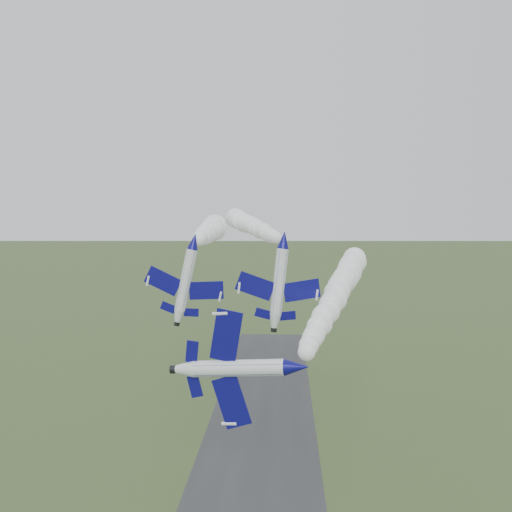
% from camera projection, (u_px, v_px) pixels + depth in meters
% --- Properties ---
extents(runway, '(24.00, 260.00, 0.04)m').
position_uv_depth(runway, '(253.00, 499.00, 94.55)').
color(runway, '#303033').
rests_on(runway, ground).
extents(jet_lead, '(5.33, 13.35, 11.02)m').
position_uv_depth(jet_lead, '(297.00, 367.00, 51.48)').
color(jet_lead, white).
extents(smoke_trail_jet_lead, '(18.73, 77.47, 5.16)m').
position_uv_depth(smoke_trail_jet_lead, '(340.00, 289.00, 92.32)').
color(smoke_trail_jet_lead, white).
extents(jet_pair_left, '(11.19, 13.75, 3.96)m').
position_uv_depth(jet_pair_left, '(194.00, 241.00, 81.71)').
color(jet_pair_left, white).
extents(smoke_trail_jet_pair_left, '(6.72, 52.66, 5.38)m').
position_uv_depth(smoke_trail_jet_pair_left, '(210.00, 231.00, 111.30)').
color(smoke_trail_jet_pair_left, white).
extents(jet_pair_right, '(12.11, 14.34, 3.60)m').
position_uv_depth(jet_pair_right, '(284.00, 240.00, 79.73)').
color(jet_pair_right, white).
extents(smoke_trail_jet_pair_right, '(17.31, 68.79, 4.61)m').
position_uv_depth(smoke_trail_jet_pair_right, '(249.00, 225.00, 117.82)').
color(smoke_trail_jet_pair_right, white).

